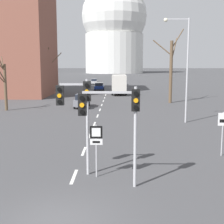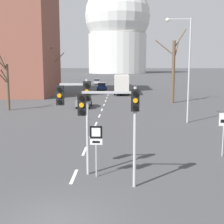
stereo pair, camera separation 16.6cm
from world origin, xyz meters
The scene contains 27 objects.
ground_plane centered at (0.00, 0.00, 0.00)m, with size 800.00×800.00×0.00m, color #424244.
lane_stripe_0 centered at (0.00, 4.48, 0.00)m, with size 0.16×2.00×0.01m, color silver.
lane_stripe_1 centered at (0.00, 8.98, 0.00)m, with size 0.16×2.00×0.01m, color silver.
lane_stripe_2 centered at (0.00, 13.48, 0.00)m, with size 0.16×2.00×0.01m, color silver.
lane_stripe_3 centered at (0.00, 17.98, 0.00)m, with size 0.16×2.00×0.01m, color silver.
lane_stripe_4 centered at (0.00, 22.48, 0.00)m, with size 0.16×2.00×0.01m, color silver.
lane_stripe_5 centered at (0.00, 26.98, 0.00)m, with size 0.16×2.00×0.01m, color silver.
lane_stripe_6 centered at (0.00, 31.48, 0.00)m, with size 0.16×2.00×0.01m, color silver.
lane_stripe_7 centered at (0.00, 35.98, 0.00)m, with size 0.16×2.00×0.01m, color silver.
lane_stripe_8 centered at (0.00, 40.48, 0.00)m, with size 0.16×2.00×0.01m, color silver.
lane_stripe_9 centered at (0.00, 44.98, 0.00)m, with size 0.16×2.00×0.01m, color silver.
lane_stripe_10 centered at (0.00, 49.48, 0.00)m, with size 0.16×2.00×0.01m, color silver.
traffic_signal_centre_tall centered at (0.20, 4.83, 3.58)m, with size 1.67×0.34×4.74m.
traffic_signal_near_right centered at (2.07, 3.29, 3.42)m, with size 2.67×0.34×4.50m.
route_sign_post centered at (1.11, 4.47, 1.77)m, with size 0.60×0.08×2.59m.
speed_limit_sign centered at (8.36, 8.13, 1.80)m, with size 0.60×0.08×2.66m.
street_lamp_right centered at (8.15, 18.95, 5.77)m, with size 2.36×0.36×9.55m.
sedan_near_left centered at (3.27, 72.01, 0.76)m, with size 1.83×3.83×1.49m.
sedan_near_right centered at (-2.40, 29.04, 0.86)m, with size 1.73×4.27×1.71m.
sedan_mid_centre centered at (-1.73, 55.26, 0.82)m, with size 1.94×4.17×1.60m.
sedan_far_left centered at (-4.20, 74.50, 0.76)m, with size 1.70×4.06×1.49m.
city_bus centered at (2.39, 47.90, 2.05)m, with size 2.66×10.80×3.48m.
bare_tree_left_near centered at (-10.40, 45.14, 4.77)m, with size 2.43×5.56×8.92m.
bare_tree_right_near centered at (9.62, 34.17, 4.84)m, with size 4.44×3.40×10.38m.
bare_tree_left_far centered at (-11.13, 26.24, 3.15)m, with size 1.13×3.77×6.53m.
capitol_dome centered at (0.00, 179.80, 26.33)m, with size 38.27×38.27×54.06m.
apartment_block_left centered at (-18.62, 44.50, 12.20)m, with size 18.00×14.00×24.40m, color brown.
Camera 2 is at (2.30, -10.07, 5.46)m, focal length 50.00 mm.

